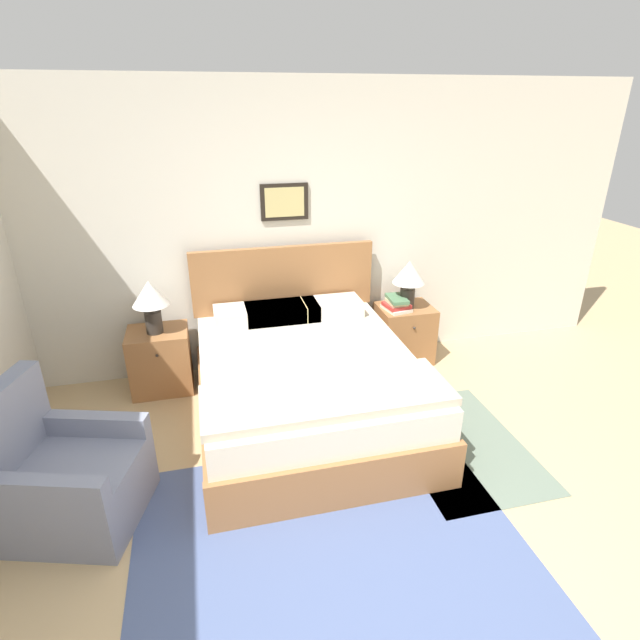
# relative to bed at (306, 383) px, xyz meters

# --- Properties ---
(ground_plane) EXTENTS (16.00, 16.00, 0.00)m
(ground_plane) POSITION_rel_bed_xyz_m (0.01, -1.78, -0.33)
(ground_plane) COLOR tan
(wall_back) EXTENTS (6.85, 0.09, 2.60)m
(wall_back) POSITION_rel_bed_xyz_m (0.01, 1.06, 0.97)
(wall_back) COLOR beige
(wall_back) RESTS_ON ground_plane
(area_rug_main) EXTENTS (2.27, 1.75, 0.01)m
(area_rug_main) POSITION_rel_bed_xyz_m (-0.14, -1.28, -0.33)
(area_rug_main) COLOR #47567F
(area_rug_main) RESTS_ON ground_plane
(area_rug_bedside) EXTENTS (0.91, 1.36, 0.01)m
(area_rug_bedside) POSITION_rel_bed_xyz_m (1.06, -0.61, -0.33)
(area_rug_bedside) COLOR slate
(area_rug_bedside) RESTS_ON ground_plane
(bed) EXTENTS (1.68, 2.02, 1.20)m
(bed) POSITION_rel_bed_xyz_m (0.00, 0.00, 0.00)
(bed) COLOR #936038
(bed) RESTS_ON ground_plane
(armchair) EXTENTS (0.94, 0.88, 0.92)m
(armchair) POSITION_rel_bed_xyz_m (-1.65, -0.69, -0.03)
(armchair) COLOR gray
(armchair) RESTS_ON ground_plane
(nightstand_near_window) EXTENTS (0.52, 0.45, 0.57)m
(nightstand_near_window) POSITION_rel_bed_xyz_m (-1.16, 0.77, -0.05)
(nightstand_near_window) COLOR #936038
(nightstand_near_window) RESTS_ON ground_plane
(nightstand_by_door) EXTENTS (0.52, 0.45, 0.57)m
(nightstand_by_door) POSITION_rel_bed_xyz_m (1.16, 0.77, -0.05)
(nightstand_by_door) COLOR #936038
(nightstand_by_door) RESTS_ON ground_plane
(table_lamp_near_window) EXTENTS (0.30, 0.30, 0.47)m
(table_lamp_near_window) POSITION_rel_bed_xyz_m (-1.16, 0.75, 0.55)
(table_lamp_near_window) COLOR #2D2823
(table_lamp_near_window) RESTS_ON nightstand_near_window
(table_lamp_by_door) EXTENTS (0.30, 0.30, 0.47)m
(table_lamp_by_door) POSITION_rel_bed_xyz_m (1.15, 0.75, 0.55)
(table_lamp_by_door) COLOR #2D2823
(table_lamp_by_door) RESTS_ON nightstand_by_door
(book_thick_bottom) EXTENTS (0.25, 0.29, 0.03)m
(book_thick_bottom) POSITION_rel_bed_xyz_m (1.04, 0.72, 0.25)
(book_thick_bottom) COLOR silver
(book_thick_bottom) RESTS_ON nightstand_by_door
(book_hardcover_middle) EXTENTS (0.25, 0.24, 0.04)m
(book_hardcover_middle) POSITION_rel_bed_xyz_m (1.04, 0.72, 0.28)
(book_hardcover_middle) COLOR #B7332D
(book_hardcover_middle) RESTS_ON book_thick_bottom
(book_novel_upper) EXTENTS (0.17, 0.21, 0.03)m
(book_novel_upper) POSITION_rel_bed_xyz_m (1.04, 0.72, 0.31)
(book_novel_upper) COLOR beige
(book_novel_upper) RESTS_ON book_hardcover_middle
(book_slim_near_top) EXTENTS (0.17, 0.27, 0.03)m
(book_slim_near_top) POSITION_rel_bed_xyz_m (1.04, 0.72, 0.35)
(book_slim_near_top) COLOR #4C7551
(book_slim_near_top) RESTS_ON book_novel_upper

